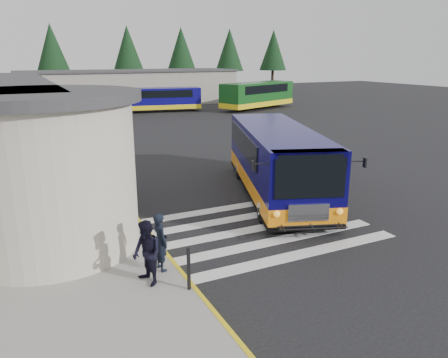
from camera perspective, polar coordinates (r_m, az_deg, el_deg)
name	(u,v)px	position (r m, az deg, el deg)	size (l,w,h in m)	color
ground	(255,220)	(16.49, 4.13, -5.31)	(140.00, 140.00, 0.00)	black
curb_strip	(123,202)	(18.61, -13.09, -2.93)	(0.12, 34.00, 0.16)	yellow
crosswalk	(254,229)	(15.61, 4.01, -6.53)	(8.00, 5.35, 0.01)	silver
depot_building	(130,87)	(57.09, -12.20, 11.64)	(26.40, 8.40, 4.20)	gray
tree_line	(115,49)	(64.82, -14.00, 16.13)	(58.40, 4.40, 10.00)	black
transit_bus	(276,164)	(19.10, 6.87, 2.02)	(6.32, 10.72, 2.96)	#0A064C
pedestrian_a	(160,242)	(12.28, -8.32, -8.10)	(0.61, 0.40, 1.67)	black
pedestrian_b	(147,253)	(11.59, -10.05, -9.53)	(0.85, 0.66, 1.74)	black
bollard	(189,268)	(11.32, -4.64, -11.56)	(0.10, 0.10, 1.17)	black
far_bus_a	(161,98)	(48.78, -8.28, 10.37)	(8.81, 3.77, 2.20)	#0C085D
far_bus_b	(258,94)	(50.82, 4.41, 10.99)	(10.39, 6.33, 2.60)	#134A18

